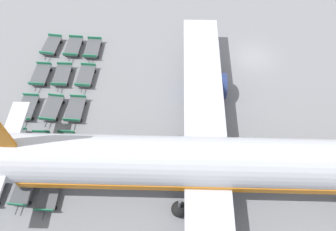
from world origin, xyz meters
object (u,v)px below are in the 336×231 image
Objects in this scene: baggage_dolly_row_near_col_b at (41,75)px; baggage_dolly_row_mid_a_col_e at (24,189)px; baggage_dolly_row_near_col_a at (51,46)px; baggage_dolly_row_mid_a_col_d at (38,146)px; baggage_dolly_row_mid_b_col_d at (63,147)px; baggage_dolly_row_mid_b_col_c at (75,109)px; baggage_dolly_row_mid_a_col_b at (62,75)px; baggage_dolly_row_mid_b_col_a at (93,48)px; baggage_dolly_row_mid_a_col_c at (52,108)px; baggage_dolly_row_near_col_c at (27,108)px; baggage_dolly_row_mid_b_col_e at (49,194)px; baggage_dolly_row_mid_b_col_b at (86,76)px; baggage_dolly_row_near_col_d at (14,143)px; baggage_dolly_row_mid_a_col_a at (73,47)px; airplane at (218,164)px.

baggage_dolly_row_near_col_b is 1.00× the size of baggage_dolly_row_mid_a_col_e.
baggage_dolly_row_mid_a_col_d is at bearing 4.42° from baggage_dolly_row_near_col_a.
baggage_dolly_row_near_col_b and baggage_dolly_row_mid_b_col_d have the same top height.
baggage_dolly_row_mid_a_col_e and baggage_dolly_row_mid_b_col_c have the same top height.
baggage_dolly_row_near_col_b is at bearing -93.01° from baggage_dolly_row_mid_a_col_b.
baggage_dolly_row_mid_b_col_a is at bearing 163.40° from baggage_dolly_row_mid_a_col_d.
baggage_dolly_row_mid_a_col_c is (4.35, -0.32, 0.00)m from baggage_dolly_row_mid_a_col_b.
baggage_dolly_row_near_col_c and baggage_dolly_row_mid_b_col_e have the same top height.
baggage_dolly_row_near_col_c is 1.00× the size of baggage_dolly_row_mid_b_col_b.
baggage_dolly_row_near_col_a and baggage_dolly_row_near_col_d have the same top height.
baggage_dolly_row_near_col_d and baggage_dolly_row_mid_b_col_c have the same top height.
baggage_dolly_row_mid_b_col_b is 4.38m from baggage_dolly_row_mid_b_col_c.
airplane is at bearing 41.01° from baggage_dolly_row_mid_a_col_a.
baggage_dolly_row_mid_b_col_b is 1.00× the size of baggage_dolly_row_mid_b_col_e.
airplane is at bearing 45.24° from baggage_dolly_row_near_col_a.
baggage_dolly_row_near_col_d is 1.00× the size of baggage_dolly_row_mid_b_col_b.
baggage_dolly_row_mid_a_col_d is 1.00× the size of baggage_dolly_row_mid_b_col_e.
baggage_dolly_row_mid_b_col_a is at bearing 82.89° from baggage_dolly_row_near_col_a.
baggage_dolly_row_near_col_c is 5.06m from baggage_dolly_row_mid_a_col_b.
baggage_dolly_row_mid_b_col_c is at bearing 85.50° from baggage_dolly_row_mid_a_col_c.
baggage_dolly_row_near_col_b is at bearing -156.27° from baggage_dolly_row_mid_a_col_c.
airplane is 21.34m from baggage_dolly_row_near_col_b.
baggage_dolly_row_mid_b_col_b is at bearing 163.25° from baggage_dolly_row_mid_a_col_e.
baggage_dolly_row_near_col_c and baggage_dolly_row_mid_a_col_a have the same top height.
baggage_dolly_row_near_col_b is 1.00× the size of baggage_dolly_row_mid_a_col_d.
baggage_dolly_row_near_col_c is 1.00× the size of baggage_dolly_row_mid_a_col_e.
baggage_dolly_row_mid_a_col_d is (8.63, -0.91, 0.00)m from baggage_dolly_row_mid_a_col_b.
baggage_dolly_row_mid_a_col_b is at bearing -35.69° from baggage_dolly_row_mid_b_col_a.
baggage_dolly_row_near_col_c is (-7.97, -17.74, -2.74)m from airplane.
baggage_dolly_row_mid_a_col_b is (4.26, -0.64, 0.00)m from baggage_dolly_row_mid_a_col_a.
baggage_dolly_row_mid_a_col_a is 1.00× the size of baggage_dolly_row_mid_a_col_b.
baggage_dolly_row_mid_a_col_c is at bearing -117.16° from airplane.
baggage_dolly_row_mid_b_col_d is (8.54, -1.10, 0.00)m from baggage_dolly_row_mid_b_col_b.
baggage_dolly_row_mid_b_col_e is at bearing -85.66° from airplane.
baggage_dolly_row_near_col_b is at bearing -35.19° from baggage_dolly_row_mid_a_col_a.
baggage_dolly_row_near_col_c and baggage_dolly_row_mid_b_col_b have the same top height.
baggage_dolly_row_mid_b_col_a is at bearing 81.92° from baggage_dolly_row_mid_a_col_a.
baggage_dolly_row_mid_b_col_e is (0.51, 2.18, 0.00)m from baggage_dolly_row_mid_a_col_e.
baggage_dolly_row_mid_b_col_c is (0.18, 2.32, 0.00)m from baggage_dolly_row_mid_a_col_c.
baggage_dolly_row_mid_b_col_e is (5.03, 4.11, 0.00)m from baggage_dolly_row_near_col_d.
baggage_dolly_row_near_col_c is 8.66m from baggage_dolly_row_mid_a_col_e.
baggage_dolly_row_near_col_d is 13.04m from baggage_dolly_row_mid_a_col_a.
baggage_dolly_row_mid_b_col_a and baggage_dolly_row_mid_b_col_b have the same top height.
baggage_dolly_row_mid_b_col_b is (-8.02, 5.70, 0.00)m from baggage_dolly_row_near_col_d.
baggage_dolly_row_mid_a_col_a is (0.28, 2.56, 0.00)m from baggage_dolly_row_near_col_a.
baggage_dolly_row_mid_b_col_c is 4.23m from baggage_dolly_row_mid_b_col_d.
baggage_dolly_row_mid_b_col_a is (-12.58, 3.75, 0.00)m from baggage_dolly_row_mid_a_col_d.
baggage_dolly_row_near_col_a is 4.44m from baggage_dolly_row_near_col_b.
baggage_dolly_row_near_col_c is 6.68m from baggage_dolly_row_mid_b_col_b.
baggage_dolly_row_near_col_c is 4.81m from baggage_dolly_row_mid_a_col_d.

